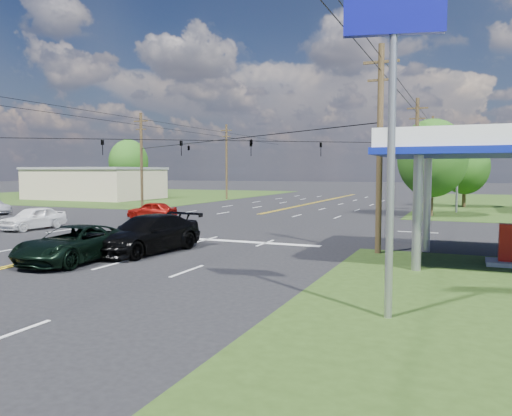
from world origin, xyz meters
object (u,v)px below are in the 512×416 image
at_px(pole_ne, 416,157).
at_px(tree_right_b, 465,167).
at_px(retail_nw, 95,184).
at_px(pole_nw, 141,160).
at_px(pole_se, 380,147).
at_px(pickup_dkgreen, 74,244).
at_px(polesign_se, 393,55).
at_px(tree_right_a, 432,158).
at_px(pole_left_far, 227,161).
at_px(pickup_white, 33,218).
at_px(pole_right_far, 432,159).
at_px(tree_far_l, 129,162).
at_px(suv_black, 147,234).

xyz_separation_m(pole_ne, tree_right_b, (3.50, 15.00, -0.70)).
distance_m(retail_nw, pole_nw, 21.60).
relative_size(pole_nw, pole_ne, 1.00).
xyz_separation_m(pole_se, pickup_dkgreen, (-11.41, -7.08, -4.15)).
height_order(pole_se, polesign_se, pole_se).
xyz_separation_m(pole_se, tree_right_a, (1.00, 21.00, -0.05)).
bearing_deg(pole_left_far, pole_se, -54.90).
xyz_separation_m(pole_nw, pole_left_far, (0.00, 19.00, 0.25)).
relative_size(pickup_white, polesign_se, 0.52).
bearing_deg(pole_right_far, polesign_se, -87.69).
xyz_separation_m(tree_far_l, suv_black, (35.00, -44.85, -4.32)).
relative_size(tree_right_a, polesign_se, 0.97).
relative_size(retail_nw, tree_far_l, 1.83).
relative_size(pole_left_far, pole_right_far, 1.00).
height_order(pole_nw, polesign_se, pole_nw).
relative_size(pole_se, pole_ne, 1.00).
relative_size(retail_nw, pickup_dkgreen, 2.92).
relative_size(pickup_dkgreen, suv_black, 0.91).
height_order(pole_ne, pickup_white, pole_ne).
bearing_deg(pole_right_far, pole_se, -90.00).
bearing_deg(retail_nw, pole_nw, -37.41).
bearing_deg(pickup_dkgreen, tree_right_b, 67.18).
bearing_deg(pole_nw, pole_ne, 0.00).
relative_size(tree_far_l, polesign_se, 1.04).
relative_size(pole_ne, suv_black, 1.58).
bearing_deg(pole_ne, pole_se, -90.00).
xyz_separation_m(pole_nw, pickup_dkgreen, (14.59, -25.08, -4.15)).
distance_m(tree_right_b, pickup_white, 41.26).
relative_size(pole_ne, tree_far_l, 1.09).
distance_m(pole_right_far, tree_far_l, 45.18).
distance_m(tree_right_a, pickup_white, 31.00).
height_order(suv_black, polesign_se, polesign_se).
bearing_deg(polesign_se, suv_black, 151.84).
bearing_deg(suv_black, pickup_white, 165.81).
bearing_deg(pole_right_far, tree_right_a, -86.42).
bearing_deg(pole_se, tree_right_a, 87.27).
xyz_separation_m(retail_nw, suv_black, (33.00, -34.85, -1.13)).
bearing_deg(tree_far_l, pole_se, -42.34).
distance_m(pickup_dkgreen, polesign_se, 14.91).
bearing_deg(pickup_dkgreen, tree_right_a, 63.75).
relative_size(tree_right_b, polesign_se, 0.84).
bearing_deg(polesign_se, pole_ne, 93.86).
distance_m(retail_nw, pickup_white, 36.46).
bearing_deg(suv_black, retail_nw, 140.73).
height_order(pole_nw, tree_far_l, pole_nw).
distance_m(pole_nw, pickup_dkgreen, 29.31).
distance_m(pole_nw, tree_right_a, 27.17).
bearing_deg(retail_nw, suv_black, -46.56).
height_order(pickup_white, polesign_se, polesign_se).
relative_size(pole_ne, tree_right_b, 1.34).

